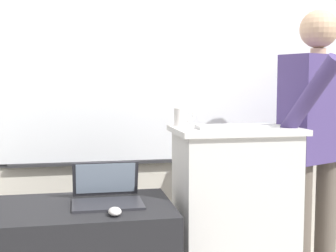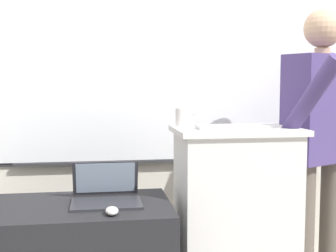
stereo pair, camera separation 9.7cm
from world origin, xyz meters
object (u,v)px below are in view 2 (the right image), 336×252
Objects in this scene: lectern_podium at (235,222)px; coffee_mug at (183,117)px; wireless_keyboard at (237,127)px; computer_mouse_by_laptop at (112,211)px; person_presenter at (321,132)px; laptop at (106,190)px.

coffee_mug reaches higher than lectern_podium.
computer_mouse_by_laptop is (-0.67, -0.29, -0.34)m from wireless_keyboard.
coffee_mug is at bearing 148.54° from lectern_podium.
computer_mouse_by_laptop is at bearing -153.30° from lectern_podium.
laptop is (-1.26, -0.23, -0.25)m from person_presenter.
coffee_mug reaches higher than computer_mouse_by_laptop.
computer_mouse_by_laptop is at bearing -129.85° from coffee_mug.
lectern_podium is 10.54× the size of computer_mouse_by_laptop.
lectern_podium is 0.75m from laptop.
laptop is 0.25m from computer_mouse_by_laptop.
lectern_podium is at bearing 26.70° from computer_mouse_by_laptop.
person_presenter reaches higher than laptop.
lectern_podium is at bearing 78.10° from wireless_keyboard.
lectern_podium is at bearing 7.83° from laptop.
person_presenter is at bearing 21.05° from computer_mouse_by_laptop.
person_presenter is 5.04× the size of laptop.
lectern_podium reaches higher than laptop.
laptop is at bearing -149.76° from coffee_mug.
lectern_podium is 2.42× the size of wireless_keyboard.
laptop is at bearing 165.45° from person_presenter.
person_presenter reaches higher than wireless_keyboard.
person_presenter reaches higher than lectern_podium.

